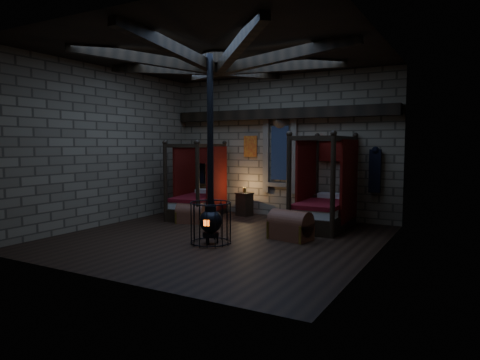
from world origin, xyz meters
The scene contains 8 objects.
room centered at (0.00, 0.09, 3.74)m, with size 7.02×7.02×4.29m.
bed_left centered at (-2.08, 2.16, 0.54)m, with size 1.42×2.22×2.17m.
bed_right centered at (1.75, 2.37, 0.58)m, with size 1.24×2.28×2.36m.
trunk_left centered at (-1.68, 1.22, 0.24)m, with size 0.85×0.68×0.55m.
trunk_right centered at (1.51, 0.64, 0.30)m, with size 1.02×0.75×0.68m.
nightstand_left centered at (-0.96, 3.01, 0.36)m, with size 0.51×0.50×0.85m.
nightstand_right centered at (1.18, 3.14, 0.36)m, with size 0.51×0.50×0.77m.
stove centered at (0.16, -0.60, 0.58)m, with size 0.89×0.89×4.05m.
Camera 1 is at (5.17, -8.29, 2.15)m, focal length 32.00 mm.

